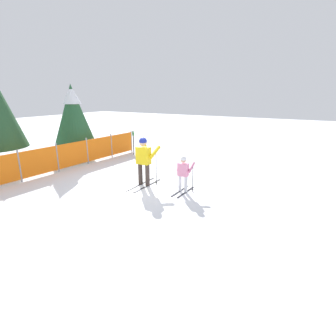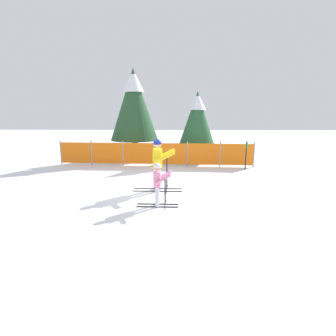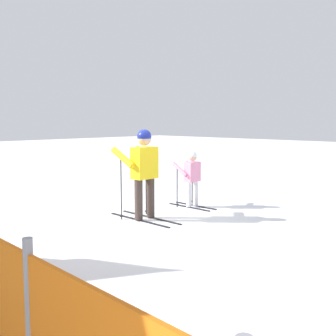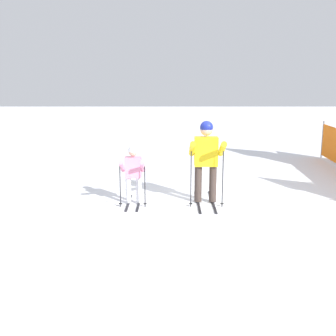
% 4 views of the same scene
% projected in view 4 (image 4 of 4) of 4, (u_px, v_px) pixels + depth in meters
% --- Properties ---
extents(ground_plane, '(60.00, 60.00, 0.00)m').
position_uv_depth(ground_plane, '(211.00, 199.00, 9.02)').
color(ground_plane, white).
extents(skier_adult, '(1.60, 0.71, 1.70)m').
position_uv_depth(skier_adult, '(206.00, 154.00, 8.54)').
color(skier_adult, black).
rests_on(skier_adult, ground_plane).
extents(skier_child, '(1.14, 0.56, 1.21)m').
position_uv_depth(skier_child, '(133.00, 170.00, 8.52)').
color(skier_child, black).
rests_on(skier_child, ground_plane).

